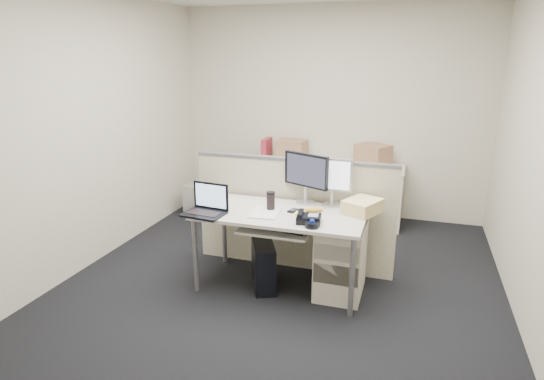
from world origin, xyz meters
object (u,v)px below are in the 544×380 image
(laptop, at_px, (203,201))
(desk_phone, at_px, (309,219))
(desk, at_px, (281,219))
(monitor_main, at_px, (306,179))

(laptop, bearing_deg, desk_phone, 12.41)
(desk, xyz_separation_m, monitor_main, (0.15, 0.32, 0.30))
(desk, relative_size, desk_phone, 7.54)
(desk, relative_size, laptop, 4.30)
(monitor_main, height_order, laptop, monitor_main)
(desk, height_order, desk_phone, desk_phone)
(monitor_main, bearing_deg, desk_phone, -49.58)
(monitor_main, bearing_deg, laptop, -118.35)
(monitor_main, distance_m, desk_phone, 0.56)
(desk, bearing_deg, monitor_main, 64.89)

